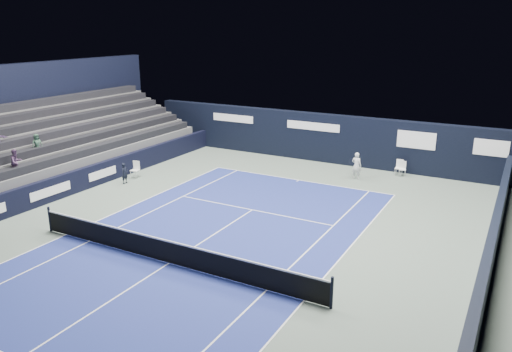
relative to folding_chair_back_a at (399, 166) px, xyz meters
The scene contains 13 objects.
ground 14.51m from the folding_chair_back_a, 109.19° to the right, with size 48.00×48.00×0.00m, color #58695F.
court_surface 16.41m from the folding_chair_back_a, 106.89° to the right, with size 10.97×23.77×0.01m, color navy.
enclosure_wall_right 11.27m from the folding_chair_back_a, 59.40° to the right, with size 0.30×22.00×1.80m, color black.
folding_chair_back_a is the anchor object (origin of this frame).
folding_chair_back_b 0.21m from the folding_chair_back_a, 14.19° to the right, with size 0.46×0.45×0.87m.
line_judge_chair 15.48m from the folding_chair_back_a, 149.44° to the right, with size 0.48×0.47×0.98m.
line_judge 15.90m from the folding_chair_back_a, 145.32° to the right, with size 0.43×0.28×1.18m, color black.
court_markings 16.41m from the folding_chair_back_a, 106.89° to the right, with size 11.03×23.83×0.00m.
tennis_net 16.40m from the folding_chair_back_a, 106.89° to the right, with size 12.90×0.10×1.10m.
back_sponsor_wall 4.93m from the folding_chair_back_a, behind, with size 26.00×0.63×3.10m.
side_barrier_left 17.26m from the folding_chair_back_a, 145.73° to the right, with size 0.33×22.00×1.20m.
spectator_stand 20.08m from the folding_chair_back_a, 154.24° to the right, with size 6.00×18.00×6.40m.
tennis_player 2.79m from the folding_chair_back_a, 136.16° to the right, with size 0.59×0.81×1.56m.
Camera 1 is at (10.96, -13.22, 8.54)m, focal length 35.00 mm.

